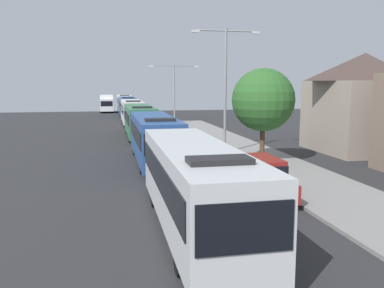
% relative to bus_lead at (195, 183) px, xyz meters
% --- Properties ---
extents(bus_lead, '(2.58, 11.12, 3.21)m').
position_rel_bus_lead_xyz_m(bus_lead, '(0.00, 0.00, 0.00)').
color(bus_lead, silver).
rests_on(bus_lead, ground_plane).
extents(bus_second_in_line, '(2.58, 11.07, 3.21)m').
position_rel_bus_lead_xyz_m(bus_second_in_line, '(-0.00, 13.08, -0.00)').
color(bus_second_in_line, '#284C8C').
rests_on(bus_second_in_line, ground_plane).
extents(bus_middle, '(2.58, 11.28, 3.21)m').
position_rel_bus_lead_xyz_m(bus_middle, '(0.00, 26.42, 0.00)').
color(bus_middle, '#33724C').
rests_on(bus_middle, ground_plane).
extents(bus_fourth_in_line, '(2.58, 11.50, 3.21)m').
position_rel_bus_lead_xyz_m(bus_fourth_in_line, '(0.00, 40.04, 0.00)').
color(bus_fourth_in_line, silver).
rests_on(bus_fourth_in_line, ground_plane).
extents(bus_rear, '(2.58, 11.35, 3.21)m').
position_rel_bus_lead_xyz_m(bus_rear, '(0.00, 53.11, 0.00)').
color(bus_rear, '#284C8C').
rests_on(bus_rear, ground_plane).
extents(bus_tail_end, '(2.58, 10.81, 3.21)m').
position_rel_bus_lead_xyz_m(bus_tail_end, '(-0.00, 66.47, -0.00)').
color(bus_tail_end, silver).
rests_on(bus_tail_end, ground_plane).
extents(white_suv, '(1.86, 4.59, 1.90)m').
position_rel_bus_lead_xyz_m(white_suv, '(3.70, 3.32, -0.66)').
color(white_suv, maroon).
rests_on(white_suv, ground_plane).
extents(box_truck_oncoming, '(2.35, 6.87, 3.15)m').
position_rel_bus_lead_xyz_m(box_truck_oncoming, '(-3.30, 64.29, 0.01)').
color(box_truck_oncoming, white).
rests_on(box_truck_oncoming, ground_plane).
extents(streetlamp_mid, '(4.98, 0.28, 8.97)m').
position_rel_bus_lead_xyz_m(streetlamp_mid, '(5.40, 15.00, 3.83)').
color(streetlamp_mid, gray).
rests_on(streetlamp_mid, sidewalk).
extents(streetlamp_far, '(6.43, 0.28, 7.55)m').
position_rel_bus_lead_xyz_m(streetlamp_far, '(5.40, 38.72, 3.17)').
color(streetlamp_far, gray).
rests_on(streetlamp_far, sidewalk).
extents(roadside_tree, '(4.08, 4.08, 6.05)m').
position_rel_bus_lead_xyz_m(roadside_tree, '(6.93, 11.41, 2.46)').
color(roadside_tree, '#4C3823').
rests_on(roadside_tree, sidewalk).
extents(house_distant_gabled, '(7.04, 7.60, 7.51)m').
position_rel_bus_lead_xyz_m(house_distant_gabled, '(16.17, 14.41, 2.14)').
color(house_distant_gabled, gray).
rests_on(house_distant_gabled, ground_plane).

